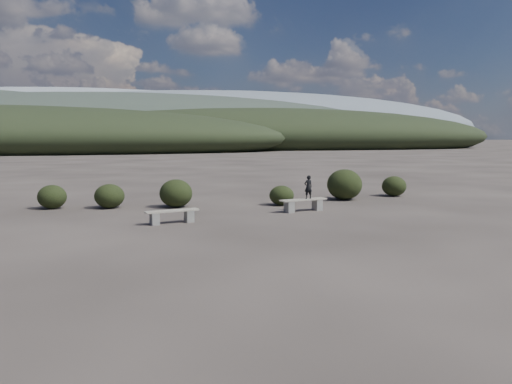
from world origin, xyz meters
name	(u,v)px	position (x,y,z in m)	size (l,w,h in m)	color
ground	(290,252)	(0.00, 0.00, 0.00)	(1200.00, 1200.00, 0.00)	#2F2824
bench_left	(172,215)	(-2.37, 4.85, 0.27)	(1.79, 0.74, 0.44)	gray
bench_right	(303,204)	(2.69, 6.23, 0.29)	(1.94, 0.80, 0.48)	gray
seated_person	(308,187)	(2.89, 6.28, 0.92)	(0.32, 0.21, 0.88)	black
shrub_a	(109,196)	(-4.41, 9.09, 0.48)	(1.17, 1.17, 0.96)	black
shrub_b	(176,193)	(-1.84, 8.65, 0.56)	(1.31, 1.31, 1.12)	black
shrub_c	(282,195)	(2.44, 8.11, 0.41)	(1.02, 1.02, 0.81)	black
shrub_d	(344,185)	(5.73, 9.13, 0.69)	(1.57, 1.57, 1.37)	black
shrub_e	(394,186)	(8.62, 9.80, 0.48)	(1.15, 1.15, 0.96)	black
shrub_f	(52,197)	(-6.58, 9.52, 0.47)	(1.11, 1.11, 0.94)	black
mountain_ridges	(115,126)	(-7.48, 339.06, 10.84)	(500.00, 400.00, 56.00)	black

